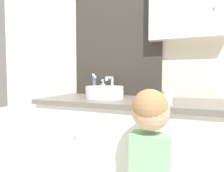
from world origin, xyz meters
TOP-DOWN VIEW (x-y plane):
  - wall_back at (0.02, 0.62)m, footprint 3.20×0.18m
  - vanity_counter at (0.00, 0.33)m, footprint 1.36×0.54m
  - sink_basin at (-0.20, 0.34)m, footprint 0.30×0.35m
  - toothbrush_holder at (-0.37, 0.51)m, footprint 0.08×0.08m
  - soap_dispenser at (-0.29, 0.50)m, footprint 0.05×0.05m
  - child_figure at (0.22, -0.09)m, footprint 0.21×0.45m
  - drinking_cup at (0.29, 0.14)m, footprint 0.06×0.06m

SIDE VIEW (x-z plane):
  - vanity_counter at x=0.00m, z-range 0.00..0.83m
  - child_figure at x=0.22m, z-range 0.14..1.08m
  - drinking_cup at x=0.29m, z-range 0.82..0.91m
  - toothbrush_holder at x=-0.37m, z-range 0.77..0.97m
  - sink_basin at x=-0.20m, z-range 0.79..0.96m
  - soap_dispenser at x=-0.29m, z-range 0.81..0.95m
  - wall_back at x=0.02m, z-range 0.05..2.55m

